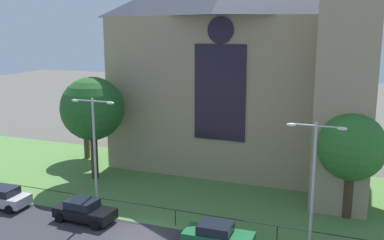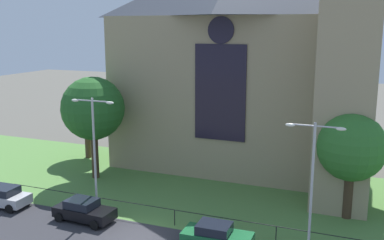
% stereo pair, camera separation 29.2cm
% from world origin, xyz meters
% --- Properties ---
extents(ground, '(160.00, 160.00, 0.00)m').
position_xyz_m(ground, '(0.00, 10.00, 0.00)').
color(ground, '#56544C').
extents(grass_verge, '(120.00, 20.00, 0.01)m').
position_xyz_m(grass_verge, '(0.00, 8.00, 0.00)').
color(grass_verge, '#517F3D').
rests_on(grass_verge, ground).
extents(church_building, '(23.20, 16.20, 26.00)m').
position_xyz_m(church_building, '(2.33, 17.37, 10.27)').
color(church_building, tan).
rests_on(church_building, ground).
extents(iron_railing, '(27.36, 0.07, 1.13)m').
position_xyz_m(iron_railing, '(1.56, 2.50, 0.96)').
color(iron_railing, black).
rests_on(iron_railing, ground).
extents(tree_right_near, '(4.66, 4.66, 7.43)m').
position_xyz_m(tree_right_near, '(12.22, 8.12, 5.05)').
color(tree_right_near, '#423021').
rests_on(tree_right_near, ground).
extents(tree_left_near, '(5.45, 5.45, 8.94)m').
position_xyz_m(tree_left_near, '(-8.88, 8.88, 6.18)').
color(tree_left_near, '#423021').
rests_on(tree_left_near, ground).
extents(tree_left_far, '(4.46, 4.46, 6.89)m').
position_xyz_m(tree_left_far, '(-13.09, 13.87, 4.62)').
color(tree_left_far, brown).
rests_on(tree_left_far, ground).
extents(streetlamp_near, '(3.37, 0.26, 8.33)m').
position_xyz_m(streetlamp_near, '(-4.48, 2.40, 5.29)').
color(streetlamp_near, '#B2B2B7').
rests_on(streetlamp_near, ground).
extents(streetlamp_far, '(3.37, 0.26, 7.79)m').
position_xyz_m(streetlamp_far, '(10.36, 2.40, 4.99)').
color(streetlamp_far, '#B2B2B7').
rests_on(streetlamp_far, ground).
extents(parked_car_silver, '(4.25, 2.13, 1.51)m').
position_xyz_m(parked_car_silver, '(-11.69, 0.83, 0.74)').
color(parked_car_silver, '#B7B7BC').
rests_on(parked_car_silver, ground).
extents(parked_car_black, '(4.27, 2.17, 1.51)m').
position_xyz_m(parked_car_black, '(-4.53, 0.90, 0.74)').
color(parked_car_black, black).
rests_on(parked_car_black, ground).
extents(parked_car_green, '(4.25, 2.11, 1.51)m').
position_xyz_m(parked_car_green, '(5.16, 0.62, 0.74)').
color(parked_car_green, '#196033').
rests_on(parked_car_green, ground).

